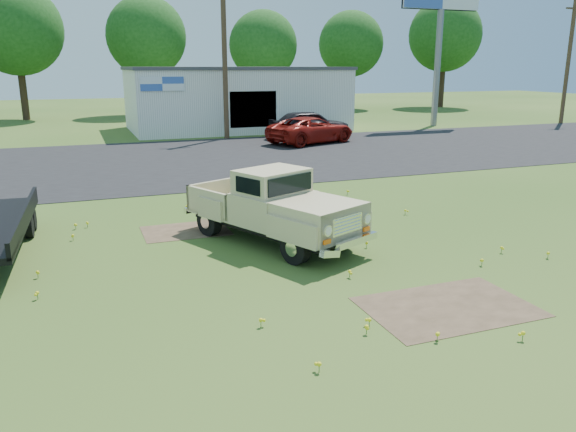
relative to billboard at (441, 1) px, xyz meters
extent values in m
plane|color=#2C4C18|center=(-20.00, -24.04, -8.54)|extent=(140.00, 140.00, 0.00)
cube|color=black|center=(-20.00, -9.04, -8.54)|extent=(90.00, 14.00, 0.02)
cube|color=#4A3A27|center=(-18.50, -27.04, -8.54)|extent=(3.00, 2.00, 0.01)
cube|color=#4A3A27|center=(-22.00, -20.54, -8.54)|extent=(2.20, 1.60, 0.01)
cube|color=silver|center=(-14.00, 2.96, -6.54)|extent=(14.00, 8.00, 4.00)
cube|color=#3F3F44|center=(-14.00, 2.96, -4.49)|extent=(14.20, 8.20, 0.20)
cube|color=black|center=(-14.00, -0.99, -6.94)|extent=(3.00, 0.10, 2.20)
cube|color=white|center=(-19.50, -1.09, -5.34)|extent=(2.50, 0.08, 0.80)
cylinder|color=slate|center=(0.00, -0.04, -4.54)|extent=(0.44, 0.44, 8.00)
cylinder|color=#412A1E|center=(-16.00, -2.04, -4.04)|extent=(0.30, 0.30, 9.00)
cylinder|color=#412A1E|center=(10.00, -2.04, -4.04)|extent=(0.30, 0.30, 9.00)
cube|color=#412A1E|center=(10.00, -2.04, -0.34)|extent=(1.60, 0.12, 0.12)
cylinder|color=#322317|center=(-28.00, 15.46, -6.56)|extent=(0.56, 0.56, 3.96)
sphere|color=#164614|center=(-28.00, 15.46, -1.58)|extent=(7.04, 7.04, 7.04)
cylinder|color=#322317|center=(-18.00, 16.46, -6.65)|extent=(0.56, 0.56, 3.78)
sphere|color=#164614|center=(-18.00, 16.46, -1.90)|extent=(6.72, 6.72, 6.72)
cylinder|color=#322317|center=(-8.00, 14.96, -6.83)|extent=(0.56, 0.56, 3.42)
sphere|color=#164614|center=(-8.00, 14.96, -2.53)|extent=(6.08, 6.08, 6.08)
cylinder|color=#322317|center=(2.00, 17.46, -6.74)|extent=(0.56, 0.56, 3.60)
sphere|color=#164614|center=(2.00, 17.46, -2.22)|extent=(6.40, 6.40, 6.40)
cylinder|color=#322317|center=(12.00, 15.96, -6.47)|extent=(0.56, 0.56, 4.14)
sphere|color=#164614|center=(12.00, 15.96, -1.27)|extent=(7.36, 7.36, 7.36)
imported|color=maroon|center=(-12.11, -5.75, -7.81)|extent=(5.75, 4.09, 1.45)
imported|color=black|center=(-11.35, -3.67, -7.71)|extent=(5.00, 2.29, 1.66)
camera|label=1|loc=(-24.50, -34.72, -4.34)|focal=35.00mm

